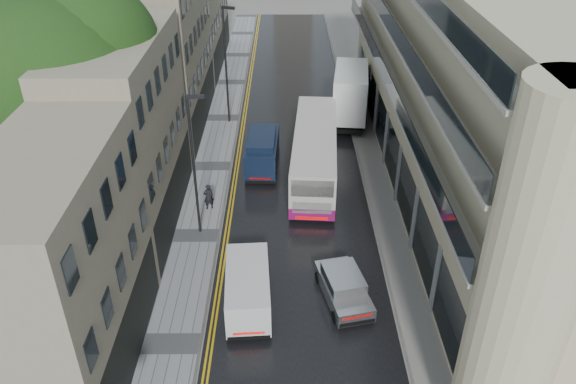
{
  "coord_description": "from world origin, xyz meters",
  "views": [
    {
      "loc": [
        -0.72,
        -7.11,
        19.21
      ],
      "look_at": [
        -0.59,
        18.0,
        3.78
      ],
      "focal_mm": 35.0,
      "sensor_mm": 36.0,
      "label": 1
    }
  ],
  "objects_px": {
    "white_lorry": "(335,102)",
    "pedestrian": "(208,197)",
    "lamp_post_far": "(226,67)",
    "white_van": "(227,315)",
    "navy_van": "(246,163)",
    "tree_near": "(61,121)",
    "cream_bus": "(293,178)",
    "tree_far": "(128,56)",
    "lamp_post_near": "(194,168)",
    "silver_hatchback": "(336,310)"
  },
  "relations": [
    {
      "from": "tree_near",
      "to": "white_van",
      "type": "relative_size",
      "value": 2.91
    },
    {
      "from": "white_van",
      "to": "pedestrian",
      "type": "relative_size",
      "value": 2.8
    },
    {
      "from": "white_van",
      "to": "pedestrian",
      "type": "distance_m",
      "value": 10.6
    },
    {
      "from": "cream_bus",
      "to": "white_van",
      "type": "relative_size",
      "value": 2.53
    },
    {
      "from": "tree_near",
      "to": "cream_bus",
      "type": "xyz_separation_m",
      "value": [
        12.25,
        3.11,
        -5.28
      ]
    },
    {
      "from": "tree_near",
      "to": "tree_far",
      "type": "bearing_deg",
      "value": 88.68
    },
    {
      "from": "tree_near",
      "to": "white_van",
      "type": "distance_m",
      "value": 13.67
    },
    {
      "from": "tree_far",
      "to": "white_van",
      "type": "bearing_deg",
      "value": -67.54
    },
    {
      "from": "lamp_post_far",
      "to": "white_lorry",
      "type": "bearing_deg",
      "value": 15.02
    },
    {
      "from": "navy_van",
      "to": "lamp_post_far",
      "type": "relative_size",
      "value": 0.57
    },
    {
      "from": "white_van",
      "to": "lamp_post_near",
      "type": "relative_size",
      "value": 0.57
    },
    {
      "from": "navy_van",
      "to": "lamp_post_near",
      "type": "height_order",
      "value": "lamp_post_near"
    },
    {
      "from": "silver_hatchback",
      "to": "pedestrian",
      "type": "bearing_deg",
      "value": 113.11
    },
    {
      "from": "white_lorry",
      "to": "lamp_post_near",
      "type": "bearing_deg",
      "value": -114.74
    },
    {
      "from": "white_lorry",
      "to": "lamp_post_far",
      "type": "xyz_separation_m",
      "value": [
        -8.48,
        1.07,
        2.47
      ]
    },
    {
      "from": "white_lorry",
      "to": "navy_van",
      "type": "height_order",
      "value": "white_lorry"
    },
    {
      "from": "silver_hatchback",
      "to": "tree_near",
      "type": "bearing_deg",
      "value": 138.54
    },
    {
      "from": "white_lorry",
      "to": "silver_hatchback",
      "type": "height_order",
      "value": "white_lorry"
    },
    {
      "from": "cream_bus",
      "to": "lamp_post_far",
      "type": "relative_size",
      "value": 1.32
    },
    {
      "from": "navy_van",
      "to": "cream_bus",
      "type": "bearing_deg",
      "value": -37.69
    },
    {
      "from": "white_lorry",
      "to": "silver_hatchback",
      "type": "xyz_separation_m",
      "value": [
        -1.53,
        -21.7,
        -1.44
      ]
    },
    {
      "from": "cream_bus",
      "to": "white_lorry",
      "type": "distance_m",
      "value": 11.43
    },
    {
      "from": "tree_far",
      "to": "pedestrian",
      "type": "bearing_deg",
      "value": -58.34
    },
    {
      "from": "white_van",
      "to": "navy_van",
      "type": "bearing_deg",
      "value": 86.23
    },
    {
      "from": "tree_near",
      "to": "cream_bus",
      "type": "distance_m",
      "value": 13.7
    },
    {
      "from": "tree_far",
      "to": "lamp_post_near",
      "type": "distance_m",
      "value": 14.99
    },
    {
      "from": "tree_far",
      "to": "pedestrian",
      "type": "height_order",
      "value": "tree_far"
    },
    {
      "from": "tree_near",
      "to": "lamp_post_far",
      "type": "xyz_separation_m",
      "value": [
        7.18,
        15.07,
        -2.23
      ]
    },
    {
      "from": "tree_near",
      "to": "navy_van",
      "type": "distance_m",
      "value": 12.15
    },
    {
      "from": "white_lorry",
      "to": "pedestrian",
      "type": "xyz_separation_m",
      "value": [
        -8.62,
        -11.95,
        -1.28
      ]
    },
    {
      "from": "tree_near",
      "to": "lamp_post_far",
      "type": "bearing_deg",
      "value": 64.52
    },
    {
      "from": "pedestrian",
      "to": "white_van",
      "type": "bearing_deg",
      "value": 77.27
    },
    {
      "from": "lamp_post_near",
      "to": "tree_near",
      "type": "bearing_deg",
      "value": 173.4
    },
    {
      "from": "cream_bus",
      "to": "white_van",
      "type": "distance_m",
      "value": 11.89
    },
    {
      "from": "pedestrian",
      "to": "lamp_post_near",
      "type": "xyz_separation_m",
      "value": [
        -0.26,
        -2.43,
        3.34
      ]
    },
    {
      "from": "tree_far",
      "to": "silver_hatchback",
      "type": "height_order",
      "value": "tree_far"
    },
    {
      "from": "white_van",
      "to": "navy_van",
      "type": "height_order",
      "value": "navy_van"
    },
    {
      "from": "lamp_post_near",
      "to": "lamp_post_far",
      "type": "xyz_separation_m",
      "value": [
        0.4,
        15.44,
        0.4
      ]
    },
    {
      "from": "silver_hatchback",
      "to": "lamp_post_far",
      "type": "bearing_deg",
      "value": 94.08
    },
    {
      "from": "lamp_post_near",
      "to": "pedestrian",
      "type": "bearing_deg",
      "value": 80.4
    },
    {
      "from": "cream_bus",
      "to": "white_van",
      "type": "height_order",
      "value": "cream_bus"
    },
    {
      "from": "lamp_post_far",
      "to": "pedestrian",
      "type": "bearing_deg",
      "value": -68.38
    },
    {
      "from": "cream_bus",
      "to": "pedestrian",
      "type": "bearing_deg",
      "value": -164.43
    },
    {
      "from": "tree_near",
      "to": "white_van",
      "type": "bearing_deg",
      "value": -42.45
    },
    {
      "from": "tree_near",
      "to": "lamp_post_far",
      "type": "distance_m",
      "value": 16.84
    },
    {
      "from": "cream_bus",
      "to": "white_lorry",
      "type": "xyz_separation_m",
      "value": [
        3.41,
        10.89,
        0.58
      ]
    },
    {
      "from": "lamp_post_far",
      "to": "white_van",
      "type": "bearing_deg",
      "value": -63.05
    },
    {
      "from": "pedestrian",
      "to": "silver_hatchback",
      "type": "bearing_deg",
      "value": 102.0
    },
    {
      "from": "cream_bus",
      "to": "lamp_post_near",
      "type": "distance_m",
      "value": 7.0
    },
    {
      "from": "tree_near",
      "to": "lamp_post_near",
      "type": "xyz_separation_m",
      "value": [
        6.79,
        -0.37,
        -2.63
      ]
    }
  ]
}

